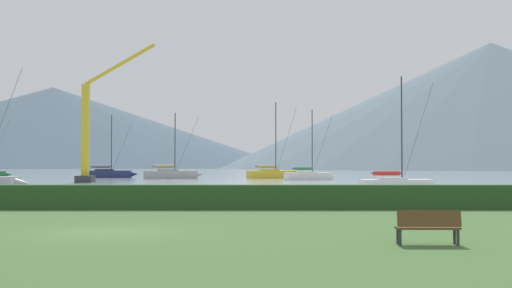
{
  "coord_description": "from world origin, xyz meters",
  "views": [
    {
      "loc": [
        4.85,
        -21.0,
        2.19
      ],
      "look_at": [
        4.72,
        52.32,
        4.43
      ],
      "focal_mm": 46.07,
      "sensor_mm": 36.0,
      "label": 1
    }
  ],
  "objects_px": {
    "sailboat_slip_2": "(274,174)",
    "sailboat_slip_8": "(173,174)",
    "sailboat_slip_12": "(109,173)",
    "dock_crane": "(90,137)",
    "park_bench_under_tree": "(429,225)",
    "sailboat_slip_9": "(310,175)",
    "sailboat_slip_1": "(399,184)"
  },
  "relations": [
    {
      "from": "sailboat_slip_8",
      "to": "dock_crane",
      "type": "xyz_separation_m",
      "value": [
        -7.3,
        -19.64,
        4.73
      ]
    },
    {
      "from": "sailboat_slip_9",
      "to": "sailboat_slip_12",
      "type": "height_order",
      "value": "sailboat_slip_12"
    },
    {
      "from": "sailboat_slip_1",
      "to": "sailboat_slip_8",
      "type": "bearing_deg",
      "value": 112.05
    },
    {
      "from": "park_bench_under_tree",
      "to": "sailboat_slip_8",
      "type": "bearing_deg",
      "value": 103.38
    },
    {
      "from": "sailboat_slip_12",
      "to": "park_bench_under_tree",
      "type": "xyz_separation_m",
      "value": [
        28.14,
        -86.27,
        -0.18
      ]
    },
    {
      "from": "sailboat_slip_2",
      "to": "park_bench_under_tree",
      "type": "relative_size",
      "value": 6.81
    },
    {
      "from": "sailboat_slip_2",
      "to": "sailboat_slip_8",
      "type": "relative_size",
      "value": 1.19
    },
    {
      "from": "sailboat_slip_9",
      "to": "sailboat_slip_12",
      "type": "relative_size",
      "value": 0.96
    },
    {
      "from": "sailboat_slip_8",
      "to": "sailboat_slip_12",
      "type": "height_order",
      "value": "sailboat_slip_12"
    },
    {
      "from": "dock_crane",
      "to": "sailboat_slip_12",
      "type": "bearing_deg",
      "value": 97.86
    },
    {
      "from": "sailboat_slip_9",
      "to": "dock_crane",
      "type": "height_order",
      "value": "dock_crane"
    },
    {
      "from": "sailboat_slip_9",
      "to": "park_bench_under_tree",
      "type": "distance_m",
      "value": 72.15
    },
    {
      "from": "sailboat_slip_8",
      "to": "sailboat_slip_9",
      "type": "height_order",
      "value": "sailboat_slip_8"
    },
    {
      "from": "sailboat_slip_2",
      "to": "sailboat_slip_9",
      "type": "relative_size",
      "value": 1.22
    },
    {
      "from": "sailboat_slip_12",
      "to": "dock_crane",
      "type": "bearing_deg",
      "value": -86.16
    },
    {
      "from": "sailboat_slip_1",
      "to": "dock_crane",
      "type": "relative_size",
      "value": 0.57
    },
    {
      "from": "sailboat_slip_1",
      "to": "sailboat_slip_9",
      "type": "bearing_deg",
      "value": 89.9
    },
    {
      "from": "sailboat_slip_1",
      "to": "dock_crane",
      "type": "distance_m",
      "value": 39.89
    },
    {
      "from": "sailboat_slip_2",
      "to": "park_bench_under_tree",
      "type": "xyz_separation_m",
      "value": [
        2.1,
        -82.96,
        -0.19
      ]
    },
    {
      "from": "sailboat_slip_8",
      "to": "sailboat_slip_9",
      "type": "xyz_separation_m",
      "value": [
        19.89,
        -7.82,
        -0.1
      ]
    },
    {
      "from": "sailboat_slip_9",
      "to": "sailboat_slip_2",
      "type": "bearing_deg",
      "value": 99.06
    },
    {
      "from": "sailboat_slip_9",
      "to": "park_bench_under_tree",
      "type": "height_order",
      "value": "sailboat_slip_9"
    },
    {
      "from": "sailboat_slip_2",
      "to": "sailboat_slip_9",
      "type": "height_order",
      "value": "sailboat_slip_2"
    },
    {
      "from": "sailboat_slip_2",
      "to": "sailboat_slip_9",
      "type": "xyz_separation_m",
      "value": [
        4.73,
        -10.85,
        -0.11
      ]
    },
    {
      "from": "sailboat_slip_1",
      "to": "sailboat_slip_8",
      "type": "relative_size",
      "value": 0.96
    },
    {
      "from": "sailboat_slip_12",
      "to": "park_bench_under_tree",
      "type": "bearing_deg",
      "value": -75.95
    },
    {
      "from": "dock_crane",
      "to": "sailboat_slip_1",
      "type": "bearing_deg",
      "value": -37.1
    },
    {
      "from": "park_bench_under_tree",
      "to": "dock_crane",
      "type": "distance_m",
      "value": 65.28
    },
    {
      "from": "sailboat_slip_2",
      "to": "sailboat_slip_1",
      "type": "bearing_deg",
      "value": -98.13
    },
    {
      "from": "sailboat_slip_9",
      "to": "sailboat_slip_12",
      "type": "bearing_deg",
      "value": 140.82
    },
    {
      "from": "park_bench_under_tree",
      "to": "dock_crane",
      "type": "bearing_deg",
      "value": 113.36
    },
    {
      "from": "sailboat_slip_1",
      "to": "park_bench_under_tree",
      "type": "height_order",
      "value": "sailboat_slip_1"
    }
  ]
}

